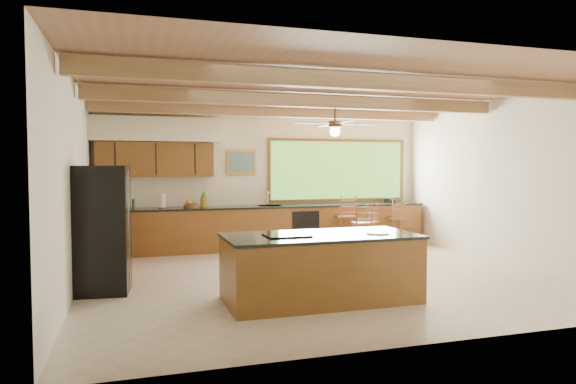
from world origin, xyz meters
name	(u,v)px	position (x,y,z in m)	size (l,w,h in m)	color
ground	(317,276)	(0.00, 0.00, 0.00)	(7.20, 7.20, 0.00)	beige
room_shell	(295,140)	(-0.17, 0.65, 2.21)	(7.27, 6.54, 3.02)	silver
counter_run	(236,230)	(-0.82, 2.52, 0.46)	(7.12, 3.10, 1.27)	brown
island	(320,267)	(-0.47, -1.39, 0.44)	(2.52, 1.19, 0.90)	brown
refrigerator	(103,230)	(-3.22, -0.10, 0.89)	(0.76, 0.74, 1.78)	black
bar_stool_a	(346,217)	(1.55, 2.39, 0.67)	(0.43, 0.43, 1.13)	brown
bar_stool_b	(363,224)	(1.55, 1.55, 0.62)	(0.45, 0.45, 1.05)	brown
bar_stool_c	(397,219)	(2.77, 2.40, 0.60)	(0.39, 0.39, 1.01)	brown
bar_stool_d	(368,223)	(1.90, 2.04, 0.58)	(0.45, 0.45, 0.98)	brown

